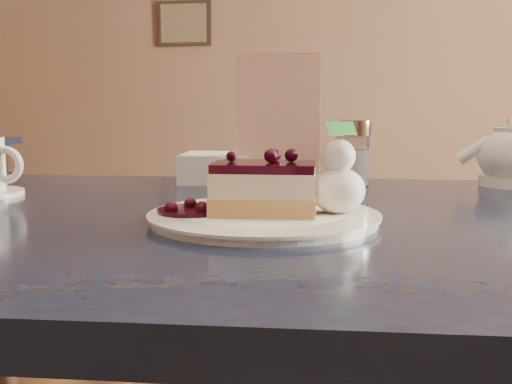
# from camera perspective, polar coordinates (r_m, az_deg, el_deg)

# --- Properties ---
(main_table) EXTENTS (1.38, 0.95, 0.84)m
(main_table) POSITION_cam_1_polar(r_m,az_deg,el_deg) (0.91, 1.03, -7.52)
(main_table) COLOR black
(main_table) RESTS_ON ground
(dessert_plate) EXTENTS (0.29, 0.29, 0.01)m
(dessert_plate) POSITION_cam_1_polar(r_m,az_deg,el_deg) (0.83, 0.72, -2.33)
(dessert_plate) COLOR white
(dessert_plate) RESTS_ON main_table
(cheesecake_slice) EXTENTS (0.14, 0.10, 0.07)m
(cheesecake_slice) POSITION_cam_1_polar(r_m,az_deg,el_deg) (0.83, 0.72, 0.32)
(cheesecake_slice) COLOR tan
(cheesecake_slice) RESTS_ON dessert_plate
(whipped_cream) EXTENTS (0.07, 0.07, 0.06)m
(whipped_cream) POSITION_cam_1_polar(r_m,az_deg,el_deg) (0.84, 7.28, 0.17)
(whipped_cream) COLOR white
(whipped_cream) RESTS_ON dessert_plate
(berry_sauce) EXTENTS (0.09, 0.09, 0.01)m
(berry_sauce) POSITION_cam_1_polar(r_m,az_deg,el_deg) (0.84, -5.77, -1.67)
(berry_sauce) COLOR black
(berry_sauce) RESTS_ON dessert_plate
(menu_card) EXTENTS (0.16, 0.04, 0.25)m
(menu_card) POSITION_cam_1_polar(r_m,az_deg,el_deg) (1.21, 1.99, 6.44)
(menu_card) COLOR white
(menu_card) RESTS_ON main_table
(sugar_shaker) EXTENTS (0.07, 0.07, 0.12)m
(sugar_shaker) POSITION_cam_1_polar(r_m,az_deg,el_deg) (1.20, 8.56, 3.48)
(sugar_shaker) COLOR white
(sugar_shaker) RESTS_ON main_table
(napkin_stack) EXTENTS (0.14, 0.14, 0.06)m
(napkin_stack) POSITION_cam_1_polar(r_m,az_deg,el_deg) (1.26, -3.45, 2.17)
(napkin_stack) COLOR white
(napkin_stack) RESTS_ON main_table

